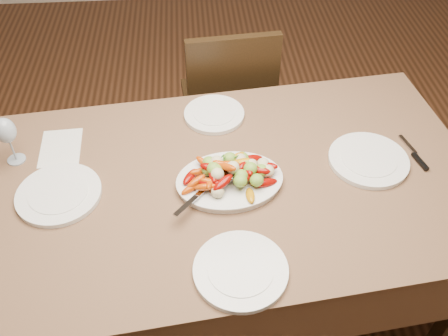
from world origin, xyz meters
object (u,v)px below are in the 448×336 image
object	(u,v)px
dining_table	(224,245)
plate_near	(241,270)
plate_far	(214,114)
plate_left	(59,194)
chair_far	(226,101)
plate_right	(368,160)
wine_glass	(9,139)
serving_platter	(230,182)

from	to	relation	value
dining_table	plate_near	size ratio (longest dim) A/B	6.41
plate_far	plate_near	bearing A→B (deg)	-87.39
dining_table	plate_left	world-z (taller)	plate_left
chair_far	plate_right	bearing A→B (deg)	115.28
plate_right	wine_glass	world-z (taller)	wine_glass
dining_table	plate_left	size ratio (longest dim) A/B	6.32
dining_table	plate_left	distance (m)	0.69
dining_table	plate_right	size ratio (longest dim) A/B	6.29
wine_glass	plate_far	bearing A→B (deg)	15.31
plate_left	chair_far	bearing A→B (deg)	53.51
dining_table	serving_platter	world-z (taller)	serving_platter
serving_platter	plate_left	bearing A→B (deg)	-179.03
serving_platter	plate_right	xyz separation A→B (m)	(0.52, 0.08, -0.00)
wine_glass	serving_platter	bearing A→B (deg)	-13.24
plate_right	wine_glass	size ratio (longest dim) A/B	1.43
chair_far	plate_far	world-z (taller)	chair_far
dining_table	plate_far	bearing A→B (deg)	92.03
plate_right	chair_far	bearing A→B (deg)	120.73
dining_table	serving_platter	bearing A→B (deg)	-50.38
chair_far	plate_left	xyz separation A→B (m)	(-0.64, -0.87, 0.29)
plate_far	wine_glass	bearing A→B (deg)	-164.69
dining_table	chair_far	bearing A→B (deg)	85.10
serving_platter	chair_far	bearing A→B (deg)	86.42
plate_far	plate_near	distance (m)	0.75
plate_far	plate_near	size ratio (longest dim) A/B	0.85
serving_platter	plate_left	size ratio (longest dim) A/B	1.25
plate_right	plate_near	bearing A→B (deg)	-139.48
serving_platter	plate_near	size ratio (longest dim) A/B	1.26
serving_platter	plate_near	distance (m)	0.36
plate_left	plate_right	xyz separation A→B (m)	(1.11, 0.09, 0.00)
serving_platter	wine_glass	distance (m)	0.80
plate_far	wine_glass	distance (m)	0.78
chair_far	wine_glass	size ratio (longest dim) A/B	4.64
dining_table	plate_far	distance (m)	0.53
plate_far	plate_near	xyz separation A→B (m)	(0.03, -0.75, 0.00)
plate_far	chair_far	bearing A→B (deg)	79.86
dining_table	chair_far	distance (m)	0.85
chair_far	plate_right	xyz separation A→B (m)	(0.47, -0.78, 0.29)
dining_table	plate_far	size ratio (longest dim) A/B	7.53
plate_right	plate_far	xyz separation A→B (m)	(-0.55, 0.31, 0.00)
dining_table	wine_glass	distance (m)	0.91
plate_right	plate_near	distance (m)	0.68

